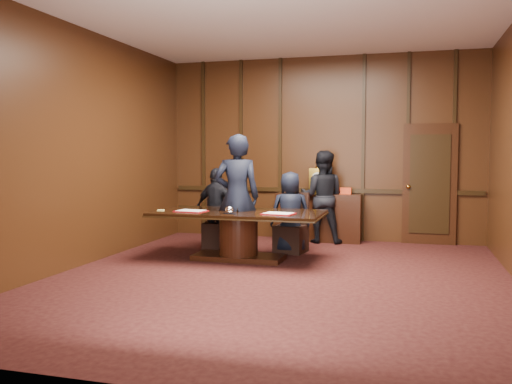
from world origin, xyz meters
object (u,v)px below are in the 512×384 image
signatory_left (217,209)px  witness_left (237,197)px  signatory_right (290,212)px  witness_right (322,197)px  sideboard (318,215)px  conference_table (239,227)px

signatory_left → witness_left: 0.95m
signatory_right → witness_right: size_ratio=0.80×
signatory_left → witness_left: (0.59, -0.69, 0.27)m
sideboard → signatory_right: sideboard is taller
witness_right → signatory_left: bearing=35.5°
sideboard → witness_left: witness_left is taller
signatory_left → witness_right: bearing=-131.0°
witness_left → conference_table: bearing=101.2°
sideboard → conference_table: (-0.90, -2.16, 0.02)m
signatory_left → signatory_right: 1.30m
witness_left → witness_right: witness_left is taller
sideboard → witness_right: 0.41m
sideboard → signatory_left: (-1.55, -1.36, 0.22)m
signatory_left → witness_right: size_ratio=0.82×
signatory_right → witness_right: (0.34, 1.20, 0.18)m
sideboard → conference_table: size_ratio=0.61×
witness_left → witness_right: size_ratio=1.15×
signatory_left → signatory_right: bearing=-167.1°
conference_table → sideboard: bearing=67.4°
conference_table → signatory_left: size_ratio=1.86×
signatory_left → witness_right: witness_right is taller
witness_right → conference_table: bearing=62.9°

